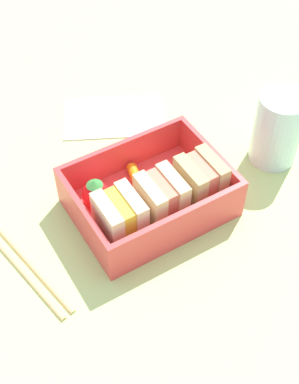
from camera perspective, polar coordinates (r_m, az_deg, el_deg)
The scene contains 12 objects.
ground_plane at distance 61.26cm, azimuth -0.00°, elevation -2.27°, with size 120.00×120.00×2.00cm, color #B4D781.
bento_tray at distance 60.02cm, azimuth -0.00°, elevation -1.31°, with size 16.68×12.54×1.20cm, color #E44042.
bento_rim at distance 57.99cm, azimuth -0.00°, elevation 0.38°, with size 16.68×12.54×4.16cm.
sandwich_left at distance 58.08cm, azimuth 5.43°, elevation 1.17°, with size 4.16×4.83×5.48cm.
sandwich_center_left at distance 56.15cm, azimuth 1.27°, elevation -0.76°, with size 4.16×4.83×5.48cm.
sandwich_center at distance 54.60cm, azimuth -3.15°, elevation -2.82°, with size 4.16×4.83×5.48cm.
carrot_stick_left at distance 62.16cm, azimuth 3.08°, elevation 2.49°, with size 1.13×1.13×5.29cm, color orange.
carrot_stick_far_left at distance 60.54cm, azimuth -1.48°, elevation 0.96°, with size 1.18×1.18×5.21cm, color orange.
strawberry_far_left at distance 58.36cm, azimuth -5.77°, elevation -0.18°, with size 3.05×3.05×3.65cm.
chopstick_pair at distance 57.80cm, azimuth -13.95°, elevation -6.66°, with size 5.14×18.14×0.70cm.
drinking_glass at distance 64.57cm, azimuth 13.51°, elevation 6.56°, with size 5.66×5.66×9.12cm, color silver.
folded_napkin at distance 71.27cm, azimuth -3.79°, elevation 8.06°, with size 13.18×8.09×0.40cm, color white.
Camera 1 is at (19.77, 32.81, 46.81)cm, focal length 50.00 mm.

